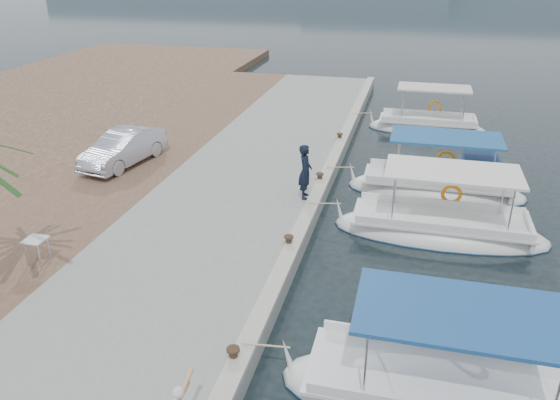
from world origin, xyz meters
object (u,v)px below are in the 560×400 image
at_px(fishing_caique_b, 439,397).
at_px(fishing_caique_e, 427,128).
at_px(fishing_caique_c, 439,232).
at_px(parked_car, 123,148).
at_px(fisherman, 305,172).
at_px(fishing_caique_d, 438,189).

bearing_deg(fishing_caique_b, fishing_caique_e, 91.00).
relative_size(fishing_caique_c, parked_car, 1.66).
xyz_separation_m(fishing_caique_e, parked_car, (-11.74, -9.14, 1.04)).
distance_m(fisherman, parked_car, 7.79).
bearing_deg(fisherman, fishing_caique_d, -71.26).
bearing_deg(fishing_caique_c, fishing_caique_b, -90.91).
relative_size(fishing_caique_c, fishing_caique_e, 1.15).
distance_m(fishing_caique_b, fishing_caique_c, 7.33).
bearing_deg(fishing_caique_e, fishing_caique_d, -86.78).
bearing_deg(fishing_caique_c, fishing_caique_d, 89.90).
distance_m(fishing_caique_d, fisherman, 5.41).
height_order(fishing_caique_e, fisherman, fisherman).
relative_size(fishing_caique_b, fishing_caique_e, 1.11).
xyz_separation_m(fishing_caique_d, fisherman, (-4.55, -2.65, 1.26)).
height_order(fisherman, parked_car, fisherman).
bearing_deg(fishing_caique_d, fishing_caique_c, -90.10).
height_order(fishing_caique_b, fishing_caique_d, same).
bearing_deg(fishing_caique_e, fisherman, -111.13).
bearing_deg(fishing_caique_c, fishing_caique_e, 92.23).
relative_size(fishing_caique_d, fishing_caique_e, 1.12).
relative_size(fishing_caique_b, fisherman, 3.40).
distance_m(fishing_caique_b, parked_car, 15.42).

